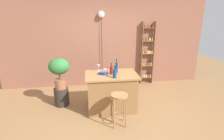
{
  "coord_description": "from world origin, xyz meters",
  "views": [
    {
      "loc": [
        -0.53,
        -3.58,
        2.22
      ],
      "look_at": [
        0.05,
        0.55,
        0.91
      ],
      "focal_mm": 28.51,
      "sensor_mm": 36.0,
      "label": 1
    }
  ],
  "objects_px": {
    "bottle_olive_oil": "(115,73)",
    "wine_glass_left": "(105,71)",
    "pendant_globe_light": "(101,16)",
    "bottle_soda_blue": "(117,67)",
    "spice_shelf": "(147,54)",
    "plant_stool": "(62,97)",
    "bottle_spirits_clear": "(111,70)",
    "potted_plant": "(59,69)",
    "bar_stool": "(119,102)",
    "cookbook": "(103,73)",
    "wine_glass_center": "(99,67)"
  },
  "relations": [
    {
      "from": "bottle_olive_oil",
      "to": "wine_glass_left",
      "type": "xyz_separation_m",
      "value": [
        -0.19,
        0.16,
        0.02
      ]
    },
    {
      "from": "pendant_globe_light",
      "to": "bottle_olive_oil",
      "type": "bearing_deg",
      "value": -86.02
    },
    {
      "from": "bottle_soda_blue",
      "to": "wine_glass_left",
      "type": "xyz_separation_m",
      "value": [
        -0.29,
        -0.19,
        -0.01
      ]
    },
    {
      "from": "wine_glass_left",
      "to": "spice_shelf",
      "type": "bearing_deg",
      "value": 46.53
    },
    {
      "from": "spice_shelf",
      "to": "plant_stool",
      "type": "bearing_deg",
      "value": -155.79
    },
    {
      "from": "bottle_olive_oil",
      "to": "bottle_spirits_clear",
      "type": "relative_size",
      "value": 1.03
    },
    {
      "from": "bottle_soda_blue",
      "to": "bottle_spirits_clear",
      "type": "bearing_deg",
      "value": -144.81
    },
    {
      "from": "potted_plant",
      "to": "pendant_globe_light",
      "type": "xyz_separation_m",
      "value": [
        1.14,
        1.19,
        1.22
      ]
    },
    {
      "from": "bar_stool",
      "to": "cookbook",
      "type": "distance_m",
      "value": 0.87
    },
    {
      "from": "wine_glass_left",
      "to": "bottle_olive_oil",
      "type": "bearing_deg",
      "value": -40.01
    },
    {
      "from": "wine_glass_left",
      "to": "cookbook",
      "type": "xyz_separation_m",
      "value": [
        -0.03,
        0.13,
        -0.1
      ]
    },
    {
      "from": "bar_stool",
      "to": "spice_shelf",
      "type": "distance_m",
      "value": 2.63
    },
    {
      "from": "bar_stool",
      "to": "wine_glass_center",
      "type": "height_order",
      "value": "wine_glass_center"
    },
    {
      "from": "bar_stool",
      "to": "bottle_olive_oil",
      "type": "bearing_deg",
      "value": 93.29
    },
    {
      "from": "spice_shelf",
      "to": "potted_plant",
      "type": "distance_m",
      "value": 2.86
    },
    {
      "from": "bar_stool",
      "to": "bottle_olive_oil",
      "type": "relative_size",
      "value": 2.55
    },
    {
      "from": "bottle_soda_blue",
      "to": "spice_shelf",
      "type": "bearing_deg",
      "value": 48.92
    },
    {
      "from": "plant_stool",
      "to": "pendant_globe_light",
      "type": "bearing_deg",
      "value": 46.34
    },
    {
      "from": "potted_plant",
      "to": "wine_glass_left",
      "type": "distance_m",
      "value": 1.16
    },
    {
      "from": "bottle_olive_oil",
      "to": "bottle_spirits_clear",
      "type": "distance_m",
      "value": 0.26
    },
    {
      "from": "potted_plant",
      "to": "cookbook",
      "type": "height_order",
      "value": "potted_plant"
    },
    {
      "from": "bottle_soda_blue",
      "to": "wine_glass_left",
      "type": "relative_size",
      "value": 2.04
    },
    {
      "from": "spice_shelf",
      "to": "bottle_soda_blue",
      "type": "distance_m",
      "value": 1.89
    },
    {
      "from": "bar_stool",
      "to": "wine_glass_center",
      "type": "distance_m",
      "value": 1.13
    },
    {
      "from": "wine_glass_center",
      "to": "bottle_spirits_clear",
      "type": "bearing_deg",
      "value": -43.01
    },
    {
      "from": "bottle_spirits_clear",
      "to": "pendant_globe_light",
      "type": "xyz_separation_m",
      "value": [
        -0.09,
        1.54,
        1.18
      ]
    },
    {
      "from": "spice_shelf",
      "to": "bottle_olive_oil",
      "type": "xyz_separation_m",
      "value": [
        -1.34,
        -1.78,
        0.0
      ]
    },
    {
      "from": "bar_stool",
      "to": "spice_shelf",
      "type": "xyz_separation_m",
      "value": [
        1.32,
        2.22,
        0.47
      ]
    },
    {
      "from": "bar_stool",
      "to": "spice_shelf",
      "type": "bearing_deg",
      "value": 59.39
    },
    {
      "from": "bottle_soda_blue",
      "to": "wine_glass_center",
      "type": "xyz_separation_m",
      "value": [
        -0.41,
        0.17,
        -0.01
      ]
    },
    {
      "from": "pendant_globe_light",
      "to": "cookbook",
      "type": "bearing_deg",
      "value": -93.8
    },
    {
      "from": "potted_plant",
      "to": "pendant_globe_light",
      "type": "distance_m",
      "value": 2.05
    },
    {
      "from": "plant_stool",
      "to": "wine_glass_center",
      "type": "xyz_separation_m",
      "value": [
        0.95,
        -0.09,
        0.78
      ]
    },
    {
      "from": "spice_shelf",
      "to": "plant_stool",
      "type": "height_order",
      "value": "spice_shelf"
    },
    {
      "from": "bottle_spirits_clear",
      "to": "plant_stool",
      "type": "bearing_deg",
      "value": 164.16
    },
    {
      "from": "bottle_olive_oil",
      "to": "bottle_soda_blue",
      "type": "relative_size",
      "value": 0.81
    },
    {
      "from": "bottle_olive_oil",
      "to": "cookbook",
      "type": "distance_m",
      "value": 0.38
    },
    {
      "from": "spice_shelf",
      "to": "potted_plant",
      "type": "height_order",
      "value": "spice_shelf"
    },
    {
      "from": "wine_glass_center",
      "to": "cookbook",
      "type": "xyz_separation_m",
      "value": [
        0.09,
        -0.23,
        -0.1
      ]
    },
    {
      "from": "plant_stool",
      "to": "bottle_soda_blue",
      "type": "bearing_deg",
      "value": -10.55
    },
    {
      "from": "potted_plant",
      "to": "wine_glass_center",
      "type": "xyz_separation_m",
      "value": [
        0.95,
        -0.09,
        0.05
      ]
    },
    {
      "from": "wine_glass_left",
      "to": "pendant_globe_light",
      "type": "relative_size",
      "value": 0.07
    },
    {
      "from": "bar_stool",
      "to": "cookbook",
      "type": "relative_size",
      "value": 3.29
    },
    {
      "from": "spice_shelf",
      "to": "bottle_soda_blue",
      "type": "height_order",
      "value": "spice_shelf"
    },
    {
      "from": "plant_stool",
      "to": "wine_glass_center",
      "type": "distance_m",
      "value": 1.23
    },
    {
      "from": "plant_stool",
      "to": "bottle_spirits_clear",
      "type": "distance_m",
      "value": 1.49
    },
    {
      "from": "plant_stool",
      "to": "wine_glass_center",
      "type": "relative_size",
      "value": 2.76
    },
    {
      "from": "bottle_soda_blue",
      "to": "cookbook",
      "type": "bearing_deg",
      "value": -169.27
    },
    {
      "from": "bar_stool",
      "to": "bottle_spirits_clear",
      "type": "xyz_separation_m",
      "value": [
        -0.06,
        0.7,
        0.47
      ]
    },
    {
      "from": "wine_glass_left",
      "to": "bottle_spirits_clear",
      "type": "bearing_deg",
      "value": 31.95
    }
  ]
}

